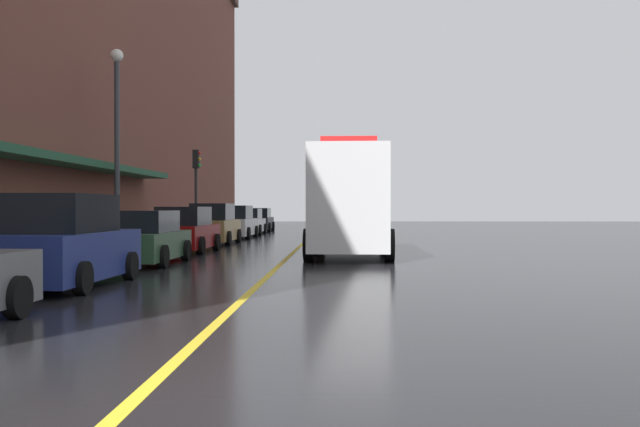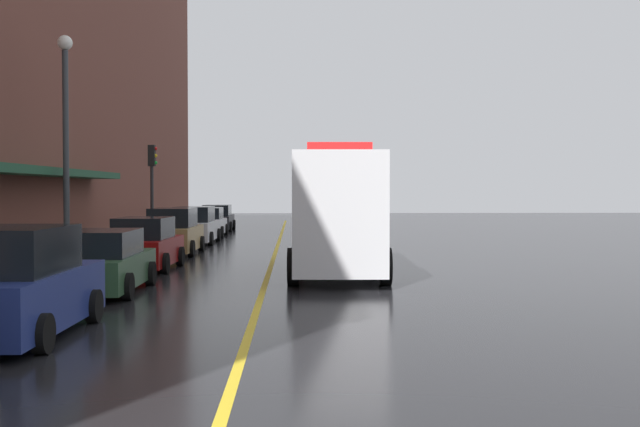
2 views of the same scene
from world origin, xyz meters
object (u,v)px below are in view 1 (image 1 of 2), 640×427
Objects in this scene: parked_car_3 at (185,231)px; parked_car_2 at (145,239)px; parked_car_4 at (213,225)px; box_truck at (351,203)px; parking_meter_1 at (211,218)px; parking_meter_0 at (18,234)px; parking_meter_4 at (89,228)px; parked_car_6 at (246,222)px; parked_car_1 at (65,244)px; traffic_light_near at (196,176)px; street_lamp_left at (117,127)px; parked_car_7 at (258,220)px; parked_car_5 at (235,223)px.

parked_car_2 is at bearing -177.38° from parked_car_3.
box_truck reaches higher than parked_car_4.
parked_car_4 is 3.34× the size of parking_meter_1.
parking_meter_4 is (0.00, 4.49, 0.00)m from parking_meter_0.
box_truck is at bearing -161.91° from parked_car_6.
parked_car_4 is (-0.02, 17.62, -0.04)m from parked_car_1.
parked_car_3 reaches higher than parked_car_2.
box_truck is (6.06, 10.50, 0.92)m from parked_car_1.
traffic_light_near is (-1.32, 20.27, 2.27)m from parked_car_1.
parked_car_1 reaches higher than parking_meter_1.
parked_car_4 is 0.98× the size of parked_car_6.
parked_car_3 is at bearing 40.81° from street_lamp_left.
box_truck reaches higher than parked_car_1.
parked_car_4 is at bearing 179.64° from parked_car_7.
parking_meter_0 is 0.19× the size of street_lamp_left.
parked_car_7 is 29.93m from parking_meter_4.
box_truck is (6.06, -1.11, 1.03)m from parked_car_3.
street_lamp_left reaches higher than parking_meter_1.
street_lamp_left is (-1.98, 9.90, 3.51)m from parked_car_1.
parked_car_5 is at bearing -154.01° from box_truck.
parked_car_2 is 11.67m from parked_car_4.
street_lamp_left is at bearing 97.57° from parking_meter_4.
parked_car_2 is 23.30m from parked_car_6.
parked_car_7 is (-0.03, 35.28, -0.13)m from parked_car_1.
box_truck reaches higher than parking_meter_4.
parked_car_5 is (0.01, 12.28, 0.04)m from parked_car_3.
parked_car_6 is 0.94× the size of parked_car_7.
traffic_light_near is at bearing 27.26° from parked_car_4.
parked_car_2 is at bearing 74.27° from parking_meter_0.
parked_car_7 is (-0.01, 17.65, -0.09)m from parked_car_4.
parked_car_4 reaches higher than parked_car_2.
parked_car_3 is 6.38m from parking_meter_4.
parking_meter_4 is at bearing 176.86° from parked_car_6.
parked_car_4 is at bearing -63.81° from traffic_light_near.
traffic_light_near reaches higher than parking_meter_1.
traffic_light_near is at bearing 4.74° from parked_car_1.
parking_meter_0 and parking_meter_4 have the same top height.
parked_car_7 is (-0.07, 29.32, 0.02)m from parked_car_2.
parking_meter_0 is (-1.35, -34.39, 0.30)m from parked_car_7.
parked_car_7 is 3.63× the size of parking_meter_0.
parked_car_1 is 5.96m from parked_car_2.
parked_car_6 is 0.50× the size of box_truck.
parked_car_3 is at bearing -178.76° from parked_car_4.
parked_car_7 is 25.71m from street_lamp_left.
parked_car_3 is 9.07m from traffic_light_near.
parked_car_6 is 23.91m from parking_meter_4.
parked_car_5 is 3.57× the size of parking_meter_4.
parked_car_6 is at bearing -160.23° from box_truck.
parked_car_6 is at bearing 86.85° from parking_meter_4.
parked_car_1 reaches higher than parked_car_6.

